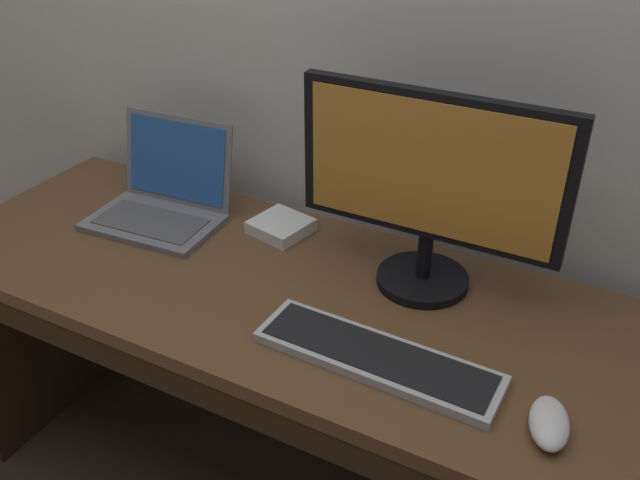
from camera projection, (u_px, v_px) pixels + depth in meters
desk at (274, 356)px, 1.61m from camera, size 1.67×0.62×0.73m
laptop_space_gray at (162, 201)px, 1.72m from camera, size 0.34×0.28×0.24m
external_monitor at (429, 186)px, 1.36m from camera, size 0.56×0.20×0.44m
wired_keyboard at (377, 357)px, 1.27m from camera, size 0.48×0.14×0.02m
computer_mouse at (549, 423)px, 1.12m from camera, size 0.09×0.13×0.04m
external_drive_box at (281, 226)px, 1.68m from camera, size 0.15×0.15×0.03m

